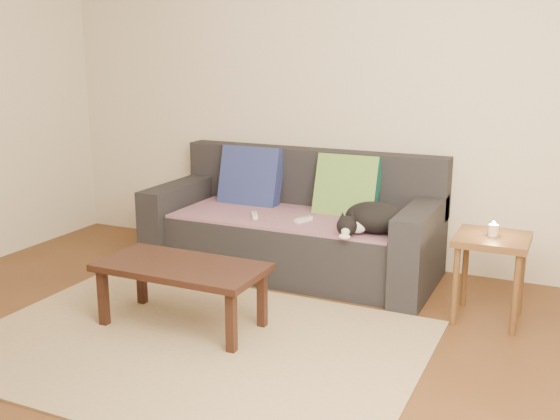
{
  "coord_description": "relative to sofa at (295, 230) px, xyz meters",
  "views": [
    {
      "loc": [
        1.87,
        -2.72,
        1.62
      ],
      "look_at": [
        0.05,
        1.2,
        0.55
      ],
      "focal_mm": 42.0,
      "sensor_mm": 36.0,
      "label": 1
    }
  ],
  "objects": [
    {
      "name": "cushion_navy",
      "position": [
        -0.45,
        0.17,
        0.32
      ],
      "size": [
        0.49,
        0.25,
        0.5
      ],
      "primitive_type": "cube",
      "rotation": [
        -0.27,
        0.0,
        0.0
      ],
      "color": "navy",
      "rests_on": "throw_blanket"
    },
    {
      "name": "cushion_green",
      "position": [
        0.34,
        0.17,
        0.32
      ],
      "size": [
        0.47,
        0.25,
        0.48
      ],
      "primitive_type": "cube",
      "rotation": [
        -0.3,
        0.0,
        0.0
      ],
      "color": "#0C4F4A",
      "rests_on": "throw_blanket"
    },
    {
      "name": "back_wall",
      "position": [
        0.0,
        0.43,
        0.99
      ],
      "size": [
        4.5,
        0.04,
        2.6
      ],
      "primitive_type": "cube",
      "color": "beige",
      "rests_on": "ground"
    },
    {
      "name": "wii_remote_a",
      "position": [
        -0.21,
        -0.25,
        0.15
      ],
      "size": [
        0.11,
        0.15,
        0.03
      ],
      "primitive_type": "cube",
      "rotation": [
        0.0,
        0.0,
        2.11
      ],
      "color": "white",
      "rests_on": "throw_blanket"
    },
    {
      "name": "wii_remote_b",
      "position": [
        0.16,
        -0.21,
        0.15
      ],
      "size": [
        0.09,
        0.15,
        0.03
      ],
      "primitive_type": "cube",
      "rotation": [
        0.0,
        0.0,
        1.19
      ],
      "color": "white",
      "rests_on": "throw_blanket"
    },
    {
      "name": "ground",
      "position": [
        0.0,
        -1.57,
        -0.31
      ],
      "size": [
        4.5,
        4.5,
        0.0
      ],
      "primitive_type": "plane",
      "color": "brown",
      "rests_on": "ground"
    },
    {
      "name": "sofa",
      "position": [
        0.0,
        0.0,
        0.0
      ],
      "size": [
        2.1,
        0.94,
        0.87
      ],
      "color": "#232328",
      "rests_on": "ground"
    },
    {
      "name": "side_table",
      "position": [
        1.44,
        -0.36,
        0.13
      ],
      "size": [
        0.43,
        0.43,
        0.53
      ],
      "color": "brown",
      "rests_on": "ground"
    },
    {
      "name": "throw_blanket",
      "position": [
        0.0,
        -0.09,
        0.12
      ],
      "size": [
        1.66,
        0.74,
        0.02
      ],
      "primitive_type": "cube",
      "color": "#45294C",
      "rests_on": "sofa"
    },
    {
      "name": "coffee_table",
      "position": [
        -0.19,
        -1.24,
        0.04
      ],
      "size": [
        0.99,
        0.49,
        0.39
      ],
      "color": "black",
      "rests_on": "rug"
    },
    {
      "name": "rug",
      "position": [
        0.0,
        -1.42,
        -0.3
      ],
      "size": [
        2.5,
        1.8,
        0.01
      ],
      "primitive_type": "cube",
      "color": "tan",
      "rests_on": "ground"
    },
    {
      "name": "candle",
      "position": [
        1.44,
        -0.36,
        0.26
      ],
      "size": [
        0.06,
        0.06,
        0.09
      ],
      "color": "beige",
      "rests_on": "side_table"
    },
    {
      "name": "cat",
      "position": [
        0.67,
        -0.29,
        0.23
      ],
      "size": [
        0.48,
        0.45,
        0.21
      ],
      "rotation": [
        0.0,
        0.0,
        0.29
      ],
      "color": "black",
      "rests_on": "throw_blanket"
    }
  ]
}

